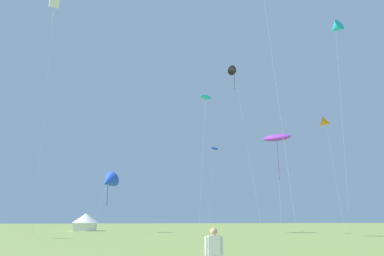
{
  "coord_description": "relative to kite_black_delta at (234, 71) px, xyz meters",
  "views": [
    {
      "loc": [
        -7.26,
        -3.67,
        1.97
      ],
      "look_at": [
        0.0,
        32.0,
        11.03
      ],
      "focal_mm": 34.49,
      "sensor_mm": 36.0,
      "label": 1
    }
  ],
  "objects": [
    {
      "name": "kite_black_delta",
      "position": [
        0.0,
        0.0,
        0.0
      ],
      "size": [
        3.49,
        3.56,
        25.2
      ],
      "color": "black",
      "rests_on": "ground"
    },
    {
      "name": "kite_blue_delta",
      "position": [
        -18.24,
        8.76,
        -16.47
      ],
      "size": [
        4.2,
        4.1,
        9.38
      ],
      "color": "blue",
      "rests_on": "ground"
    },
    {
      "name": "kite_cyan_delta",
      "position": [
        12.76,
        -7.83,
        4.39
      ],
      "size": [
        2.47,
        2.44,
        29.69
      ],
      "color": "#1EB7CC",
      "rests_on": "ground"
    },
    {
      "name": "kite_blue_parafoil",
      "position": [
        -0.67,
        9.86,
        -10.39
      ],
      "size": [
        2.68,
        2.15,
        14.19
      ],
      "color": "blue",
      "rests_on": "ground"
    },
    {
      "name": "kite_orange_delta",
      "position": [
        18.34,
        5.74,
        -5.78
      ],
      "size": [
        2.61,
        2.5,
        19.53
      ],
      "color": "orange",
      "rests_on": "ground"
    },
    {
      "name": "kite_cyan_parafoil",
      "position": [
        -4.79,
        -0.86,
        -4.93
      ],
      "size": [
        2.8,
        3.24,
        19.74
      ],
      "color": "#1EB7CC",
      "rests_on": "ground"
    },
    {
      "name": "kite_purple_parafoil",
      "position": [
        1.91,
        -9.7,
        -12.6
      ],
      "size": [
        3.53,
        3.36,
        12.22
      ],
      "color": "purple",
      "rests_on": "ground"
    },
    {
      "name": "festival_tent_left",
      "position": [
        -22.04,
        19.98,
        -22.52
      ],
      "size": [
        4.69,
        4.69,
        3.05
      ],
      "color": "white",
      "rests_on": "ground"
    }
  ]
}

